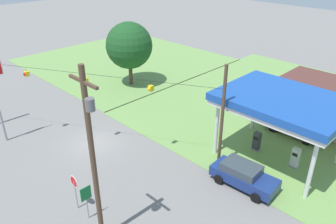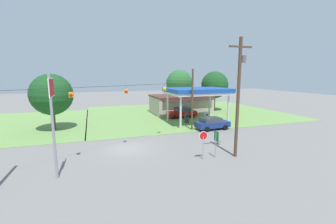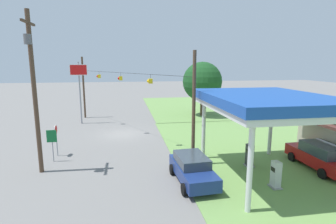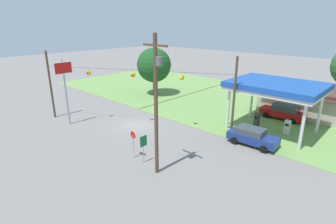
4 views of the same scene
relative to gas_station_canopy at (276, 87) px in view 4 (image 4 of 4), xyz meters
name	(u,v)px [view 4 (image 4 of 4)]	position (x,y,z in m)	size (l,w,h in m)	color
ground_plane	(135,125)	(-11.86, -8.83, -4.78)	(160.00, 160.00, 0.00)	slate
grass_verge_station_corner	(315,114)	(2.00, 9.02, -4.76)	(36.00, 28.00, 0.04)	#6B934C
grass_verge_opposite_corner	(145,82)	(-27.86, 7.17, -4.76)	(24.00, 24.00, 0.04)	#6B934C
gas_station_canopy	(276,87)	(0.00, 0.00, 0.00)	(8.85, 6.84, 5.29)	silver
gas_station_store	(309,100)	(0.98, 9.00, -3.04)	(10.83, 7.89, 3.45)	#B2A893
fuel_pump_near	(257,120)	(-1.63, 0.00, -4.01)	(0.71, 0.56, 1.62)	gray
fuel_pump_far	(287,128)	(1.63, 0.00, -4.01)	(0.71, 0.56, 1.62)	gray
car_at_pumps_front	(252,136)	(0.06, -4.55, -3.92)	(4.67, 2.32, 1.64)	navy
car_at_pumps_rear	(283,112)	(-0.48, 4.55, -3.84)	(4.98, 2.12, 1.82)	#AD1414
stop_sign_roadside	(133,138)	(-6.12, -13.81, -2.97)	(0.80, 0.08, 2.50)	#99999E
stop_sign_overhead	(64,79)	(-17.55, -13.74, 0.41)	(0.22, 1.99, 7.34)	gray
route_sign	(143,144)	(-4.86, -13.80, -3.07)	(0.10, 0.70, 2.40)	gray
utility_pole_main	(156,101)	(-2.98, -14.10, 1.00)	(2.20, 0.44, 10.36)	#4C3828
signal_span_gantry	(134,88)	(-11.86, -8.84, -0.47)	(18.86, 10.24, 8.01)	#4C3828
tree_west_verge	(154,65)	(-19.90, 1.96, -0.05)	(5.34, 5.34, 7.41)	#4C3828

